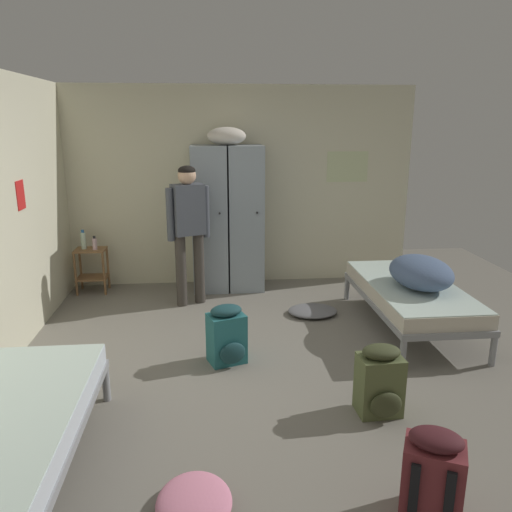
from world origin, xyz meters
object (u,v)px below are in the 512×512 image
object	(u,v)px
person_traveler	(189,223)
backpack_maroon	(432,476)
bedding_heap	(421,272)
clothes_pile_grey	(313,311)
clothes_pile_pink	(194,503)
lotion_bottle	(95,244)
locker_bank	(228,216)
water_bottle	(83,240)
backpack_teal	(227,336)
bed_left_front	(1,429)
bed_right	(410,294)
backpack_olive	(380,382)
shelf_unit	(92,266)

from	to	relation	value
person_traveler	backpack_maroon	bearing A→B (deg)	-68.15
backpack_maroon	bedding_heap	bearing A→B (deg)	69.01
clothes_pile_grey	clothes_pile_pink	bearing A→B (deg)	-113.72
lotion_bottle	backpack_maroon	bearing A→B (deg)	-57.16
locker_bank	person_traveler	world-z (taller)	locker_bank
person_traveler	water_bottle	size ratio (longest dim) A/B	6.76
backpack_teal	lotion_bottle	bearing A→B (deg)	126.98
backpack_teal	backpack_maroon	bearing A→B (deg)	-62.00
bed_left_front	clothes_pile_grey	bearing A→B (deg)	46.79
locker_bank	water_bottle	distance (m)	1.85
bed_right	backpack_maroon	xyz separation A→B (m)	(-0.91, -2.60, -0.12)
bed_right	lotion_bottle	world-z (taller)	lotion_bottle
person_traveler	lotion_bottle	distance (m)	1.36
backpack_olive	lotion_bottle	bearing A→B (deg)	131.47
bedding_heap	lotion_bottle	size ratio (longest dim) A/B	4.71
bed_right	clothes_pile_grey	world-z (taller)	bed_right
water_bottle	lotion_bottle	world-z (taller)	water_bottle
bedding_heap	person_traveler	world-z (taller)	person_traveler
bed_left_front	lotion_bottle	distance (m)	3.59
locker_bank	shelf_unit	size ratio (longest dim) A/B	3.63
person_traveler	water_bottle	bearing A→B (deg)	156.84
bed_right	clothes_pile_grey	size ratio (longest dim) A/B	3.39
clothes_pile_pink	bed_right	bearing A→B (deg)	47.75
bedding_heap	person_traveler	size ratio (longest dim) A/B	0.50
shelf_unit	backpack_teal	distance (m)	2.70
backpack_maroon	clothes_pile_grey	distance (m)	3.07
locker_bank	bed_right	distance (m)	2.47
clothes_pile_pink	clothes_pile_grey	xyz separation A→B (m)	(1.28, 2.91, -0.02)
bed_left_front	clothes_pile_pink	world-z (taller)	bed_left_front
locker_bank	bedding_heap	size ratio (longest dim) A/B	2.49
lotion_bottle	bedding_heap	bearing A→B (deg)	-23.85
water_bottle	backpack_maroon	xyz separation A→B (m)	(2.78, -4.13, -0.42)
locker_bank	bed_left_front	xyz separation A→B (m)	(-1.50, -3.62, -0.59)
locker_bank	water_bottle	world-z (taller)	locker_bank
bedding_heap	backpack_maroon	size ratio (longest dim) A/B	1.51
bed_right	water_bottle	xyz separation A→B (m)	(-3.69, 1.53, 0.30)
bed_right	bedding_heap	distance (m)	0.30
shelf_unit	locker_bank	bearing A→B (deg)	0.01
person_traveler	backpack_olive	xyz separation A→B (m)	(1.48, -2.52, -0.74)
shelf_unit	bed_left_front	world-z (taller)	shelf_unit
bed_right	shelf_unit	bearing A→B (deg)	157.32
person_traveler	backpack_teal	xyz separation A→B (m)	(0.37, -1.57, -0.74)
locker_bank	clothes_pile_pink	distance (m)	4.08
person_traveler	backpack_maroon	xyz separation A→B (m)	(1.42, -3.55, -0.74)
backpack_olive	person_traveler	bearing A→B (deg)	120.45
locker_bank	backpack_olive	world-z (taller)	locker_bank
bedding_heap	person_traveler	distance (m)	2.63
bedding_heap	lotion_bottle	bearing A→B (deg)	156.15
bedding_heap	lotion_bottle	distance (m)	3.91
bedding_heap	bed_left_front	bearing A→B (deg)	-149.63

